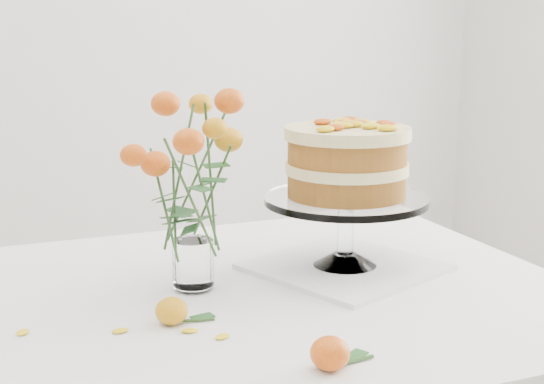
# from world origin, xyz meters

# --- Properties ---
(table) EXTENTS (1.43, 0.93, 0.76)m
(table) POSITION_xyz_m (0.00, 0.00, 0.67)
(table) COLOR tan
(table) RESTS_ON ground
(napkin) EXTENTS (0.40, 0.40, 0.01)m
(napkin) POSITION_xyz_m (0.34, 0.05, 0.76)
(napkin) COLOR white
(napkin) RESTS_ON table
(cake_stand) EXTENTS (0.31, 0.31, 0.28)m
(cake_stand) POSITION_xyz_m (0.34, 0.05, 0.95)
(cake_stand) COLOR white
(cake_stand) RESTS_ON napkin
(rose_vase) EXTENTS (0.32, 0.32, 0.37)m
(rose_vase) POSITION_xyz_m (0.04, 0.05, 0.97)
(rose_vase) COLOR white
(rose_vase) RESTS_ON table
(loose_rose_near) EXTENTS (0.09, 0.05, 0.04)m
(loose_rose_near) POSITION_xyz_m (-0.04, -0.10, 0.78)
(loose_rose_near) COLOR orange
(loose_rose_near) RESTS_ON table
(loose_rose_far) EXTENTS (0.10, 0.06, 0.05)m
(loose_rose_far) POSITION_xyz_m (0.12, -0.34, 0.78)
(loose_rose_far) COLOR red
(loose_rose_far) RESTS_ON table
(stray_petal_a) EXTENTS (0.03, 0.02, 0.00)m
(stray_petal_a) POSITION_xyz_m (-0.12, -0.10, 0.76)
(stray_petal_a) COLOR yellow
(stray_petal_a) RESTS_ON table
(stray_petal_b) EXTENTS (0.03, 0.02, 0.00)m
(stray_petal_b) POSITION_xyz_m (-0.02, -0.14, 0.76)
(stray_petal_b) COLOR yellow
(stray_petal_b) RESTS_ON table
(stray_petal_c) EXTENTS (0.03, 0.02, 0.00)m
(stray_petal_c) POSITION_xyz_m (0.02, -0.18, 0.76)
(stray_petal_c) COLOR yellow
(stray_petal_c) RESTS_ON table
(stray_petal_d) EXTENTS (0.03, 0.02, 0.00)m
(stray_petal_d) POSITION_xyz_m (-0.26, -0.05, 0.76)
(stray_petal_d) COLOR yellow
(stray_petal_d) RESTS_ON table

